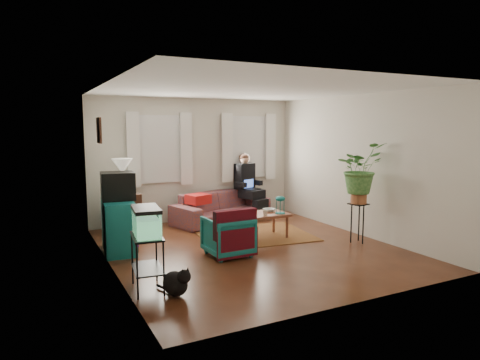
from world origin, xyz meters
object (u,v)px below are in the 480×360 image
sofa (222,202)px  plant_stand (358,223)px  side_table (124,213)px  coffee_table (258,226)px  armchair (228,234)px  dresser (119,226)px  aquarium_stand (147,263)px

sofa → plant_stand: size_ratio=3.13×
side_table → coffee_table: (2.05, -1.55, -0.14)m
armchair → coffee_table: bearing=-145.4°
dresser → coffee_table: bearing=-2.0°
sofa → aquarium_stand: 3.90m
dresser → plant_stand: (3.82, -1.32, -0.07)m
aquarium_stand → plant_stand: (3.83, 0.51, 0.00)m
side_table → armchair: side_table is taller
armchair → plant_stand: (2.33, -0.35, 0.00)m
armchair → coffee_table: armchair is taller
dresser → aquarium_stand: (-0.01, -1.82, -0.07)m
aquarium_stand → coffee_table: (2.40, 1.52, -0.12)m
dresser → armchair: bearing=-27.9°
sofa → armchair: bearing=-128.7°
plant_stand → aquarium_stand: bearing=-172.4°
aquarium_stand → plant_stand: size_ratio=0.99×
aquarium_stand → coffee_table: 2.85m
side_table → dresser: (-0.34, -1.25, 0.05)m
dresser → coffee_table: 2.42m
coffee_table → plant_stand: (1.43, -1.01, 0.12)m
armchair → plant_stand: bearing=169.9°
dresser → plant_stand: dresser is taller
plant_stand → coffee_table: bearing=144.7°
coffee_table → plant_stand: plant_stand is taller
dresser → armchair: (1.49, -0.97, -0.08)m
armchair → plant_stand: plant_stand is taller
sofa → dresser: bearing=-169.0°
armchair → plant_stand: 2.36m
sofa → coffee_table: sofa is taller
sofa → coffee_table: size_ratio=1.97×
dresser → aquarium_stand: 1.83m
side_table → plant_stand: 4.32m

